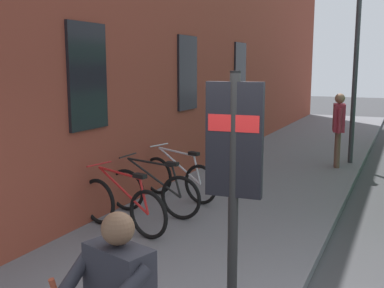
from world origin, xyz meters
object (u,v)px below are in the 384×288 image
bicycle_by_door (123,206)px  transit_info_sign (234,156)px  bicycle_under_window (179,178)px  pedestrian_crossing_street (339,123)px  bicycle_end_of_row (153,192)px  street_lamp (357,37)px

bicycle_by_door → transit_info_sign: 2.97m
bicycle_under_window → pedestrian_crossing_street: pedestrian_crossing_street is taller
transit_info_sign → bicycle_by_door: bearing=56.7°
bicycle_end_of_row → transit_info_sign: (-2.34, -2.23, 1.21)m
bicycle_end_of_row → pedestrian_crossing_street: pedestrian_crossing_street is taller
bicycle_under_window → pedestrian_crossing_street: (4.07, -2.27, 0.70)m
bicycle_by_door → pedestrian_crossing_street: bearing=-20.9°
bicycle_by_door → street_lamp: size_ratio=0.33×
bicycle_end_of_row → street_lamp: street_lamp is taller
bicycle_end_of_row → transit_info_sign: 3.46m
street_lamp → transit_info_sign: bearing=178.3°
bicycle_end_of_row → transit_info_sign: transit_info_sign is taller
pedestrian_crossing_street → street_lamp: bearing=-19.7°
bicycle_under_window → street_lamp: bearing=-27.9°
bicycle_by_door → pedestrian_crossing_street: size_ratio=0.97×
bicycle_under_window → street_lamp: street_lamp is taller
bicycle_under_window → pedestrian_crossing_street: size_ratio=0.97×
bicycle_by_door → bicycle_under_window: 1.87m
bicycle_under_window → pedestrian_crossing_street: bearing=-29.2°
transit_info_sign → bicycle_end_of_row: bearing=43.6°
bicycle_end_of_row → street_lamp: size_ratio=0.34×
street_lamp → pedestrian_crossing_street: bearing=160.3°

